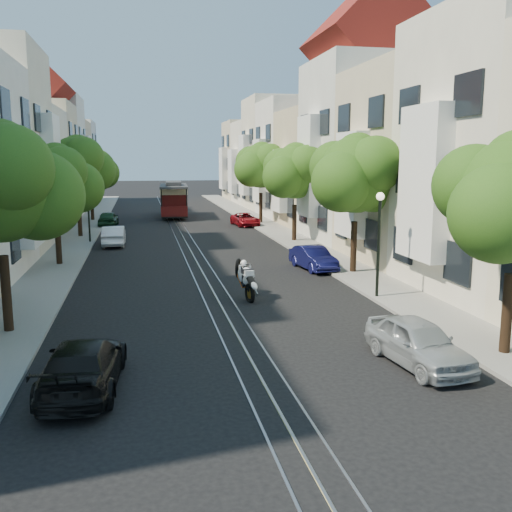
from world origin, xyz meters
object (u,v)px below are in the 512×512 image
tree_w_d (91,169)px  parked_car_w_mid (114,236)px  sportbike_rider (245,277)px  parked_car_e_near (418,342)px  tree_e_c (296,173)px  tree_w_a (0,187)px  parked_car_e_mid (313,258)px  tree_w_c (78,166)px  cable_car (174,198)px  tree_w_b (56,182)px  tree_e_d (262,167)px  tree_e_b (357,176)px  parked_car_w_near (83,365)px  parked_car_w_far (108,219)px  lamp_east (379,229)px  parked_car_e_far (245,219)px  lamp_west (88,200)px

tree_w_d → parked_car_w_mid: (2.46, -15.31, -3.96)m
sportbike_rider → parked_car_e_near: size_ratio=0.56×
tree_w_d → tree_e_c: bearing=-48.0°
tree_w_a → parked_car_e_mid: size_ratio=1.86×
tree_w_c → cable_car: size_ratio=0.87×
tree_w_a → tree_w_b: (-0.00, 12.00, -0.34)m
tree_e_c → tree_e_d: tree_e_d is taller
tree_e_b → parked_car_w_mid: tree_e_b is taller
parked_car_w_near → parked_car_e_mid: bearing=-122.2°
tree_w_a → parked_car_w_far: bearing=87.0°
parked_car_e_near → tree_e_d: bearing=78.5°
lamp_east → sportbike_rider: lamp_east is taller
cable_car → tree_w_b: bearing=-104.1°
tree_e_c → tree_w_b: bearing=-157.4°
parked_car_e_mid → parked_car_w_mid: 14.52m
tree_e_b → tree_w_b: size_ratio=1.07×
tree_e_c → tree_w_a: (-14.40, -18.00, 0.13)m
sportbike_rider → parked_car_e_far: 25.00m
tree_w_d → parked_car_e_far: (12.74, -6.33, -4.06)m
lamp_east → tree_e_d: bearing=88.0°
tree_w_d → lamp_east: 34.73m
lamp_west → parked_car_e_mid: size_ratio=1.16×
cable_car → lamp_west: bearing=-109.3°
tree_w_c → parked_car_w_far: size_ratio=1.93×
tree_w_b → tree_e_d: bearing=49.7°
tree_w_d → cable_car: bearing=15.0°
tree_e_d → lamp_east: size_ratio=1.65×
sportbike_rider → parked_car_e_near: sportbike_rider is taller
lamp_east → parked_car_w_far: size_ratio=1.13×
lamp_east → parked_car_e_near: size_ratio=1.10×
tree_e_c → tree_e_d: 11.00m
tree_w_b → cable_car: size_ratio=0.77×
tree_w_a → parked_car_w_mid: tree_w_a is taller
tree_w_c → parked_car_e_near: 30.77m
parked_car_e_near → lamp_east: bearing=68.5°
lamp_west → parked_car_e_near: lamp_west is taller
tree_w_c → sportbike_rider: 21.96m
sportbike_rider → parked_car_w_near: size_ratio=0.49×
parked_car_e_mid → parked_car_w_mid: bearing=127.2°
tree_e_c → tree_w_b: (-14.40, -6.00, -0.20)m
tree_w_c → cable_car: 15.25m
tree_e_d → tree_w_c: tree_w_c is taller
tree_w_b → tree_w_d: 22.00m
parked_car_e_far → parked_car_w_mid: (-10.28, -8.98, 0.10)m
tree_e_b → lamp_east: 5.41m
tree_e_b → tree_e_d: 22.00m
tree_w_a → parked_car_w_near: size_ratio=1.53×
lamp_west → parked_car_w_far: bearing=85.8°
sportbike_rider → parked_car_e_far: size_ratio=0.55×
parked_car_w_near → parked_car_w_mid: 23.79m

